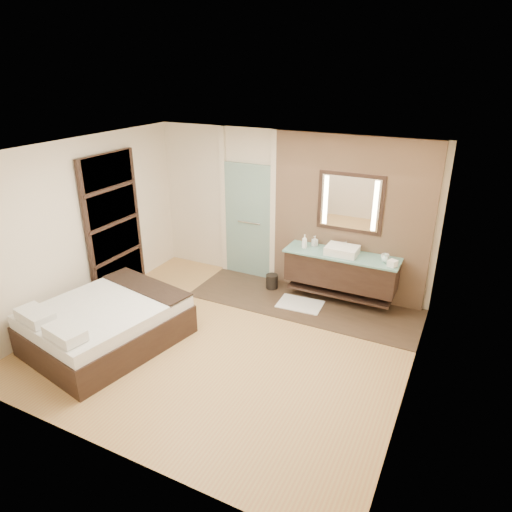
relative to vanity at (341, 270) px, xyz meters
The scene contains 15 objects.
floor 2.29m from the vanity, 119.83° to the right, with size 5.00×5.00×0.00m, color #AB7647.
tile_strip 0.83m from the vanity, 147.54° to the right, with size 3.80×1.30×0.01m, color #35281D.
stone_wall 0.82m from the vanity, 90.00° to the left, with size 2.60×0.08×2.70m, color tan.
vanity is the anchor object (origin of this frame).
mirror_unit 1.10m from the vanity, 90.00° to the left, with size 1.06×0.04×0.96m.
frosted_door 1.95m from the vanity, behind, with size 1.10×0.12×2.70m.
shoji_partition 3.82m from the vanity, 159.50° to the right, with size 0.06×1.20×2.40m.
bed 3.71m from the vanity, 133.97° to the right, with size 1.92×2.24×0.76m.
bath_mat 0.88m from the vanity, 141.59° to the right, with size 0.72×0.50×0.02m, color silver.
waste_bin 1.28m from the vanity, behind, with size 0.21×0.21×0.26m, color black.
tissue_box 0.90m from the vanity, 10.66° to the right, with size 0.12×0.12×0.10m, color white.
soap_bottle_a 0.75m from the vanity, behind, with size 0.09×0.09×0.23m, color white.
soap_bottle_b 0.65m from the vanity, 166.17° to the left, with size 0.08×0.08×0.18m, color #B2B2B2.
soap_bottle_c 0.77m from the vanity, ahead, with size 0.11×0.11×0.14m, color #C0F2F0.
cup 0.75m from the vanity, ahead, with size 0.13×0.13×0.10m, color white.
Camera 1 is at (2.87, -4.76, 3.68)m, focal length 32.00 mm.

